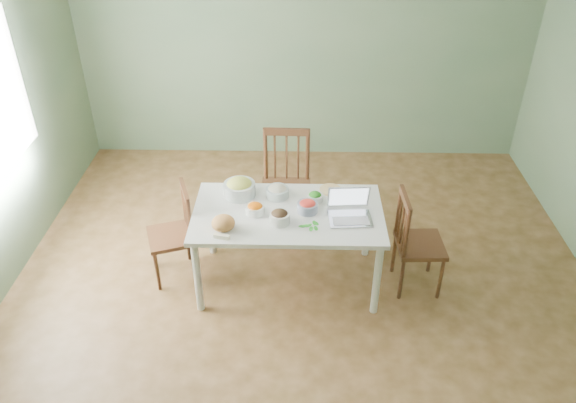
{
  "coord_description": "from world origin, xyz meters",
  "views": [
    {
      "loc": [
        -0.04,
        -3.51,
        3.26
      ],
      "look_at": [
        -0.13,
        0.16,
        0.82
      ],
      "focal_mm": 34.83,
      "sensor_mm": 36.0,
      "label": 1
    }
  ],
  "objects_px": {
    "chair_right": "(420,242)",
    "bread_boule": "(223,223)",
    "laptop": "(351,208)",
    "chair_left": "(170,234)",
    "bowl_squash": "(239,187)",
    "chair_far": "(286,189)",
    "dining_table": "(288,247)"
  },
  "relations": [
    {
      "from": "chair_far",
      "to": "chair_right",
      "type": "relative_size",
      "value": 1.14
    },
    {
      "from": "laptop",
      "to": "chair_far",
      "type": "bearing_deg",
      "value": 120.64
    },
    {
      "from": "chair_right",
      "to": "dining_table",
      "type": "bearing_deg",
      "value": 86.17
    },
    {
      "from": "dining_table",
      "to": "chair_right",
      "type": "relative_size",
      "value": 1.7
    },
    {
      "from": "bread_boule",
      "to": "bowl_squash",
      "type": "height_order",
      "value": "bowl_squash"
    },
    {
      "from": "chair_far",
      "to": "bowl_squash",
      "type": "xyz_separation_m",
      "value": [
        -0.37,
        -0.43,
        0.28
      ]
    },
    {
      "from": "bowl_squash",
      "to": "chair_left",
      "type": "bearing_deg",
      "value": -162.68
    },
    {
      "from": "chair_far",
      "to": "bowl_squash",
      "type": "bearing_deg",
      "value": -129.91
    },
    {
      "from": "chair_right",
      "to": "bread_boule",
      "type": "height_order",
      "value": "chair_right"
    },
    {
      "from": "chair_far",
      "to": "chair_right",
      "type": "bearing_deg",
      "value": -30.76
    },
    {
      "from": "laptop",
      "to": "chair_left",
      "type": "bearing_deg",
      "value": 170.13
    },
    {
      "from": "bread_boule",
      "to": "laptop",
      "type": "relative_size",
      "value": 0.54
    },
    {
      "from": "laptop",
      "to": "bowl_squash",
      "type": "bearing_deg",
      "value": 155.51
    },
    {
      "from": "chair_far",
      "to": "laptop",
      "type": "xyz_separation_m",
      "value": [
        0.53,
        -0.76,
        0.32
      ]
    },
    {
      "from": "chair_far",
      "to": "chair_right",
      "type": "distance_m",
      "value": 1.32
    },
    {
      "from": "bread_boule",
      "to": "chair_left",
      "type": "bearing_deg",
      "value": 149.23
    },
    {
      "from": "chair_left",
      "to": "laptop",
      "type": "bearing_deg",
      "value": 65.08
    },
    {
      "from": "chair_far",
      "to": "chair_left",
      "type": "bearing_deg",
      "value": -146.4
    },
    {
      "from": "dining_table",
      "to": "chair_far",
      "type": "bearing_deg",
      "value": 93.19
    },
    {
      "from": "chair_right",
      "to": "chair_far",
      "type": "bearing_deg",
      "value": 55.96
    },
    {
      "from": "dining_table",
      "to": "chair_left",
      "type": "distance_m",
      "value": 1.0
    },
    {
      "from": "dining_table",
      "to": "chair_left",
      "type": "xyz_separation_m",
      "value": [
        -1.0,
        0.06,
        0.07
      ]
    },
    {
      "from": "chair_right",
      "to": "laptop",
      "type": "bearing_deg",
      "value": 94.19
    },
    {
      "from": "chair_right",
      "to": "laptop",
      "type": "distance_m",
      "value": 0.71
    },
    {
      "from": "chair_far",
      "to": "bowl_squash",
      "type": "distance_m",
      "value": 0.63
    },
    {
      "from": "chair_left",
      "to": "bowl_squash",
      "type": "relative_size",
      "value": 3.25
    },
    {
      "from": "laptop",
      "to": "chair_right",
      "type": "bearing_deg",
      "value": 2.42
    },
    {
      "from": "chair_right",
      "to": "chair_left",
      "type": "bearing_deg",
      "value": 85.42
    },
    {
      "from": "chair_far",
      "to": "bowl_squash",
      "type": "height_order",
      "value": "chair_far"
    },
    {
      "from": "chair_left",
      "to": "laptop",
      "type": "height_order",
      "value": "laptop"
    },
    {
      "from": "dining_table",
      "to": "chair_right",
      "type": "distance_m",
      "value": 1.09
    },
    {
      "from": "bowl_squash",
      "to": "chair_far",
      "type": "bearing_deg",
      "value": 49.0
    }
  ]
}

